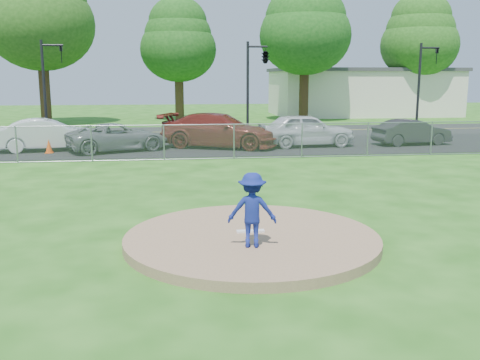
# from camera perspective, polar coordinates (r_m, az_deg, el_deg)

# --- Properties ---
(ground) EXTENTS (120.00, 120.00, 0.00)m
(ground) POSITION_cam_1_polar(r_m,az_deg,el_deg) (21.15, -2.72, 1.41)
(ground) COLOR #1D5613
(ground) RESTS_ON ground
(pitchers_mound) EXTENTS (5.40, 5.40, 0.20)m
(pitchers_mound) POSITION_cam_1_polar(r_m,az_deg,el_deg) (11.43, 1.26, -6.33)
(pitchers_mound) COLOR #8E6B4E
(pitchers_mound) RESTS_ON ground
(pitching_rubber) EXTENTS (0.60, 0.15, 0.04)m
(pitching_rubber) POSITION_cam_1_polar(r_m,az_deg,el_deg) (11.58, 1.12, -5.47)
(pitching_rubber) COLOR white
(pitching_rubber) RESTS_ON pitchers_mound
(chain_link_fence) EXTENTS (40.00, 0.06, 1.50)m
(chain_link_fence) POSITION_cam_1_polar(r_m,az_deg,el_deg) (23.02, -3.13, 4.07)
(chain_link_fence) COLOR gray
(chain_link_fence) RESTS_ON ground
(parking_lot) EXTENTS (50.00, 8.00, 0.01)m
(parking_lot) POSITION_cam_1_polar(r_m,az_deg,el_deg) (27.56, -3.79, 3.63)
(parking_lot) COLOR black
(parking_lot) RESTS_ON ground
(street) EXTENTS (60.00, 7.00, 0.01)m
(street) POSITION_cam_1_polar(r_m,az_deg,el_deg) (35.01, -4.53, 5.17)
(street) COLOR black
(street) RESTS_ON ground
(commercial_building) EXTENTS (16.40, 9.40, 4.30)m
(commercial_building) POSITION_cam_1_polar(r_m,az_deg,el_deg) (51.89, 12.82, 9.18)
(commercial_building) COLOR beige
(commercial_building) RESTS_ON ground
(tree_left) EXTENTS (7.84, 7.84, 12.53)m
(tree_left) POSITION_cam_1_polar(r_m,az_deg,el_deg) (43.10, -20.62, 16.58)
(tree_left) COLOR #3A2415
(tree_left) RESTS_ON ground
(tree_center) EXTENTS (6.16, 6.16, 9.84)m
(tree_center) POSITION_cam_1_polar(r_m,az_deg,el_deg) (44.90, -6.61, 14.65)
(tree_center) COLOR #3C2716
(tree_center) RESTS_ON ground
(tree_right) EXTENTS (7.28, 7.28, 11.63)m
(tree_right) POSITION_cam_1_polar(r_m,az_deg,el_deg) (44.29, 6.98, 16.23)
(tree_right) COLOR #342113
(tree_right) RESTS_ON ground
(tree_far_right) EXTENTS (6.72, 6.72, 10.74)m
(tree_far_right) POSITION_cam_1_polar(r_m,az_deg,el_deg) (50.77, 18.63, 14.40)
(tree_far_right) COLOR #3C2316
(tree_far_right) RESTS_ON ground
(traffic_signal_left) EXTENTS (1.28, 0.20, 5.60)m
(traffic_signal_left) POSITION_cam_1_polar(r_m,az_deg,el_deg) (33.57, -19.81, 10.07)
(traffic_signal_left) COLOR black
(traffic_signal_left) RESTS_ON ground
(traffic_signal_center) EXTENTS (1.42, 2.48, 5.60)m
(traffic_signal_center) POSITION_cam_1_polar(r_m,az_deg,el_deg) (33.29, 2.53, 12.84)
(traffic_signal_center) COLOR black
(traffic_signal_center) RESTS_ON ground
(traffic_signal_right) EXTENTS (1.28, 0.20, 5.60)m
(traffic_signal_right) POSITION_cam_1_polar(r_m,az_deg,el_deg) (36.43, 18.91, 10.14)
(traffic_signal_right) COLOR black
(traffic_signal_right) RESTS_ON ground
(pitcher) EXTENTS (1.03, 0.70, 1.48)m
(pitcher) POSITION_cam_1_polar(r_m,az_deg,el_deg) (10.44, 1.30, -3.22)
(pitcher) COLOR navy
(pitcher) RESTS_ON pitchers_mound
(traffic_cone) EXTENTS (0.33, 0.33, 0.65)m
(traffic_cone) POSITION_cam_1_polar(r_m,az_deg,el_deg) (26.41, -19.71, 3.42)
(traffic_cone) COLOR #FA520D
(traffic_cone) RESTS_ON parking_lot
(parked_car_white) EXTENTS (4.85, 2.48, 1.53)m
(parked_car_white) POSITION_cam_1_polar(r_m,az_deg,el_deg) (27.34, -19.85, 4.57)
(parked_car_white) COLOR white
(parked_car_white) RESTS_ON parking_lot
(parked_car_gray) EXTENTS (5.23, 3.88, 1.32)m
(parked_car_gray) POSITION_cam_1_polar(r_m,az_deg,el_deg) (26.27, -12.90, 4.49)
(parked_car_gray) COLOR slate
(parked_car_gray) RESTS_ON parking_lot
(parked_car_darkred) EXTENTS (6.37, 4.44, 1.71)m
(parked_car_darkred) POSITION_cam_1_polar(r_m,az_deg,el_deg) (26.87, -2.23, 5.31)
(parked_car_darkred) COLOR maroon
(parked_car_darkred) RESTS_ON parking_lot
(parked_car_pearl) EXTENTS (5.08, 2.44, 1.67)m
(parked_car_pearl) POSITION_cam_1_polar(r_m,az_deg,el_deg) (27.55, 7.02, 5.33)
(parked_car_pearl) COLOR silver
(parked_car_pearl) RESTS_ON parking_lot
(parked_car_charcoal) EXTENTS (4.19, 1.97, 1.33)m
(parked_car_charcoal) POSITION_cam_1_polar(r_m,az_deg,el_deg) (29.42, 17.86, 4.90)
(parked_car_charcoal) COLOR #27282A
(parked_car_charcoal) RESTS_ON parking_lot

